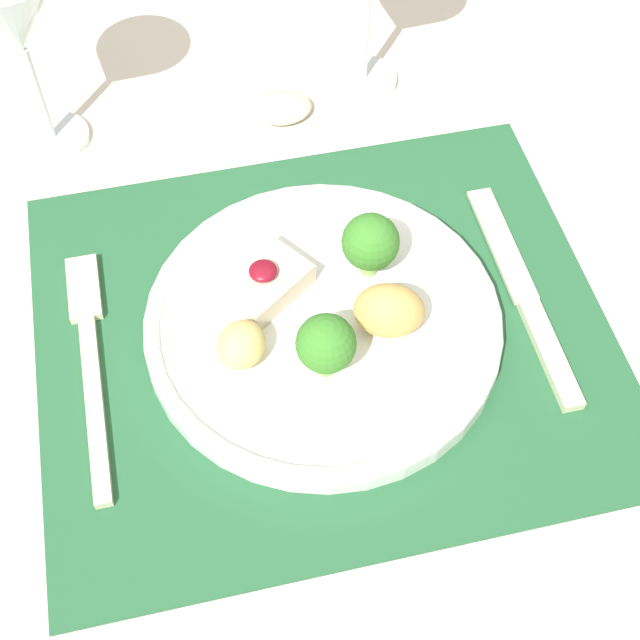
# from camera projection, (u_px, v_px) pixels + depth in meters

# --- Properties ---
(ground_plane) EXTENTS (8.00, 8.00, 0.00)m
(ground_plane) POSITION_uv_depth(u_px,v_px,m) (322.00, 628.00, 1.31)
(ground_plane) COLOR brown
(dining_table) EXTENTS (1.59, 1.01, 0.78)m
(dining_table) POSITION_uv_depth(u_px,v_px,m) (323.00, 390.00, 0.74)
(dining_table) COLOR beige
(dining_table) RESTS_ON ground_plane
(placemat) EXTENTS (0.42, 0.36, 0.00)m
(placemat) POSITION_uv_depth(u_px,v_px,m) (323.00, 332.00, 0.67)
(placemat) COLOR #235633
(placemat) RESTS_ON dining_table
(dinner_plate) EXTENTS (0.26, 0.26, 0.07)m
(dinner_plate) POSITION_uv_depth(u_px,v_px,m) (322.00, 323.00, 0.65)
(dinner_plate) COLOR white
(dinner_plate) RESTS_ON placemat
(fork) EXTENTS (0.02, 0.21, 0.01)m
(fork) POSITION_uv_depth(u_px,v_px,m) (90.00, 352.00, 0.65)
(fork) COLOR beige
(fork) RESTS_ON placemat
(knife) EXTENTS (0.02, 0.21, 0.01)m
(knife) POSITION_uv_depth(u_px,v_px,m) (529.00, 306.00, 0.67)
(knife) COLOR beige
(knife) RESTS_ON placemat
(spoon) EXTENTS (0.19, 0.04, 0.02)m
(spoon) POSITION_uv_depth(u_px,v_px,m) (259.00, 112.00, 0.79)
(spoon) COLOR beige
(spoon) RESTS_ON dining_table
(wine_glass_far) EXTENTS (0.09, 0.09, 0.17)m
(wine_glass_far) POSITION_uv_depth(u_px,v_px,m) (12.00, 18.00, 0.68)
(wine_glass_far) COLOR white
(wine_glass_far) RESTS_ON dining_table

